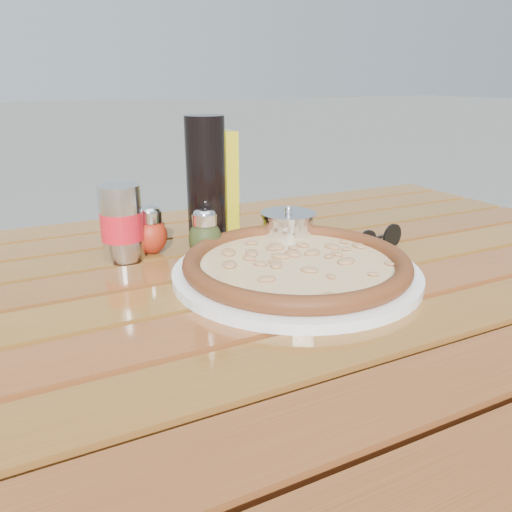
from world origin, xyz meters
name	(u,v)px	position (x,y,z in m)	size (l,w,h in m)	color
table	(262,327)	(0.00, 0.00, 0.67)	(1.40, 0.90, 0.75)	#38210C
plate	(296,273)	(0.05, -0.01, 0.76)	(0.36, 0.36, 0.01)	white
pizza	(296,262)	(0.05, -0.01, 0.77)	(0.44, 0.44, 0.03)	#FFE9B6
pepper_shaker	(151,231)	(-0.11, 0.19, 0.79)	(0.06, 0.06, 0.08)	#B82C15
oregano_shaker	(205,234)	(-0.04, 0.13, 0.79)	(0.07, 0.07, 0.08)	#353F19
dark_bottle	(206,183)	(-0.01, 0.19, 0.86)	(0.07, 0.07, 0.22)	black
soda_can	(122,223)	(-0.16, 0.18, 0.81)	(0.09, 0.09, 0.12)	silver
olive_oil_cruet	(219,184)	(0.03, 0.24, 0.85)	(0.06, 0.06, 0.21)	gold
parmesan_tin	(288,229)	(0.11, 0.12, 0.78)	(0.11, 0.11, 0.07)	white
sunglasses	(378,241)	(0.24, 0.03, 0.77)	(0.11, 0.04, 0.04)	black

